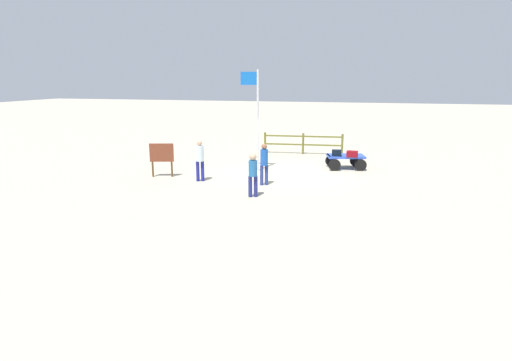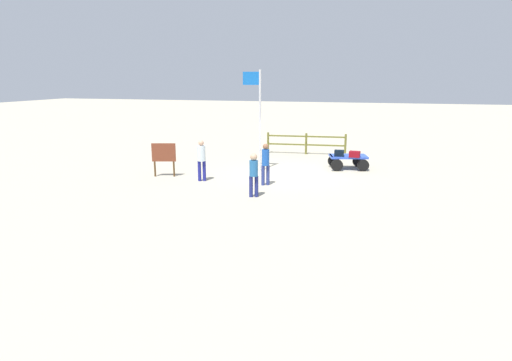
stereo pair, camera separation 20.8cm
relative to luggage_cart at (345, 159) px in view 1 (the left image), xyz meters
The scene contains 10 objects.
ground_plane 3.09m from the luggage_cart, 36.81° to the left, with size 120.00×120.00×0.00m, color #B4AB92.
luggage_cart is the anchor object (origin of this frame).
suitcase_dark 0.62m from the luggage_cart, 129.04° to the left, with size 0.52×0.40×0.27m.
suitcase_navy 0.60m from the luggage_cart, 40.23° to the left, with size 0.47×0.42×0.28m.
worker_lead 5.16m from the luggage_cart, 55.11° to the left, with size 0.40×0.40×1.69m.
worker_trailing 7.10m from the luggage_cart, 36.58° to the left, with size 0.43×0.43×1.72m.
worker_supervisor 6.75m from the luggage_cart, 64.59° to the left, with size 0.41×0.41×1.61m.
flagpole 4.83m from the luggage_cart, 20.63° to the left, with size 0.85×0.10×4.59m.
signboard 8.54m from the luggage_cart, 26.99° to the left, with size 1.02×0.34×1.47m.
wooden_fence 4.42m from the luggage_cart, 54.08° to the right, with size 4.46×0.48×1.19m.
Camera 1 is at (-3.66, 19.23, 4.24)m, focal length 30.99 mm.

